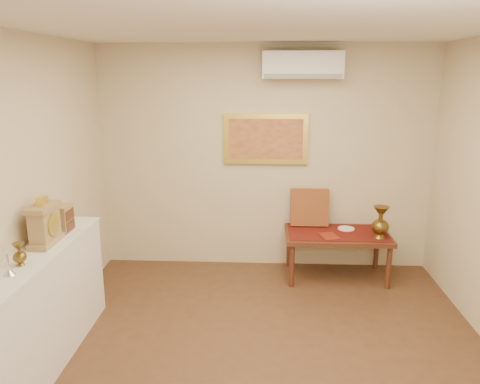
# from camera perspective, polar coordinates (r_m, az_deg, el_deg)

# --- Properties ---
(floor) EXTENTS (4.50, 4.50, 0.00)m
(floor) POSITION_cam_1_polar(r_m,az_deg,el_deg) (4.09, 2.95, -21.03)
(floor) COLOR brown
(floor) RESTS_ON ground
(ceiling) EXTENTS (4.50, 4.50, 0.00)m
(ceiling) POSITION_cam_1_polar(r_m,az_deg,el_deg) (3.35, 3.58, 20.00)
(ceiling) COLOR silver
(ceiling) RESTS_ON ground
(wall_back) EXTENTS (4.00, 0.02, 2.70)m
(wall_back) POSITION_cam_1_polar(r_m,az_deg,el_deg) (5.68, 3.12, 4.02)
(wall_back) COLOR beige
(wall_back) RESTS_ON ground
(wall_left) EXTENTS (0.02, 4.50, 2.70)m
(wall_left) POSITION_cam_1_polar(r_m,az_deg,el_deg) (4.01, -26.73, -1.95)
(wall_left) COLOR beige
(wall_left) RESTS_ON ground
(candlestick) EXTENTS (0.09, 0.09, 0.19)m
(candlestick) POSITION_cam_1_polar(r_m,az_deg,el_deg) (3.70, -26.47, -7.70)
(candlestick) COLOR silver
(candlestick) RESTS_ON display_ledge
(brass_urn_small) EXTENTS (0.10, 0.10, 0.22)m
(brass_urn_small) POSITION_cam_1_polar(r_m,az_deg,el_deg) (3.84, -25.34, -6.53)
(brass_urn_small) COLOR brown
(brass_urn_small) RESTS_ON display_ledge
(table_cloth) EXTENTS (1.14, 0.59, 0.01)m
(table_cloth) POSITION_cam_1_polar(r_m,az_deg,el_deg) (5.59, 11.79, -4.88)
(table_cloth) COLOR #5F160F
(table_cloth) RESTS_ON low_table
(brass_urn_tall) EXTENTS (0.20, 0.20, 0.44)m
(brass_urn_tall) POSITION_cam_1_polar(r_m,az_deg,el_deg) (5.47, 16.78, -3.15)
(brass_urn_tall) COLOR brown
(brass_urn_tall) RESTS_ON table_cloth
(plate) EXTENTS (0.20, 0.20, 0.01)m
(plate) POSITION_cam_1_polar(r_m,az_deg,el_deg) (5.72, 12.82, -4.38)
(plate) COLOR white
(plate) RESTS_ON table_cloth
(menu) EXTENTS (0.24, 0.29, 0.01)m
(menu) POSITION_cam_1_polar(r_m,az_deg,el_deg) (5.43, 10.81, -5.31)
(menu) COLOR maroon
(menu) RESTS_ON table_cloth
(cushion) EXTENTS (0.45, 0.19, 0.46)m
(cushion) POSITION_cam_1_polar(r_m,az_deg,el_deg) (5.73, 8.47, -1.86)
(cushion) COLOR maroon
(cushion) RESTS_ON table_cloth
(display_ledge) EXTENTS (0.37, 2.02, 0.98)m
(display_ledge) POSITION_cam_1_polar(r_m,az_deg,el_deg) (4.23, -23.27, -13.27)
(display_ledge) COLOR white
(display_ledge) RESTS_ON floor
(mantel_clock) EXTENTS (0.17, 0.36, 0.41)m
(mantel_clock) POSITION_cam_1_polar(r_m,az_deg,el_deg) (4.19, -22.71, -3.65)
(mantel_clock) COLOR #A78555
(mantel_clock) RESTS_ON display_ledge
(wooden_chest) EXTENTS (0.16, 0.21, 0.24)m
(wooden_chest) POSITION_cam_1_polar(r_m,az_deg,el_deg) (4.48, -20.89, -3.03)
(wooden_chest) COLOR #A78555
(wooden_chest) RESTS_ON display_ledge
(low_table) EXTENTS (1.20, 0.70, 0.55)m
(low_table) POSITION_cam_1_polar(r_m,az_deg,el_deg) (5.62, 11.75, -5.54)
(low_table) COLOR #542819
(low_table) RESTS_ON floor
(painting) EXTENTS (1.00, 0.06, 0.60)m
(painting) POSITION_cam_1_polar(r_m,az_deg,el_deg) (5.61, 3.15, 6.48)
(painting) COLOR gold
(painting) RESTS_ON wall_back
(ac_unit) EXTENTS (0.90, 0.25, 0.30)m
(ac_unit) POSITION_cam_1_polar(r_m,az_deg,el_deg) (5.47, 7.62, 15.09)
(ac_unit) COLOR white
(ac_unit) RESTS_ON wall_back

